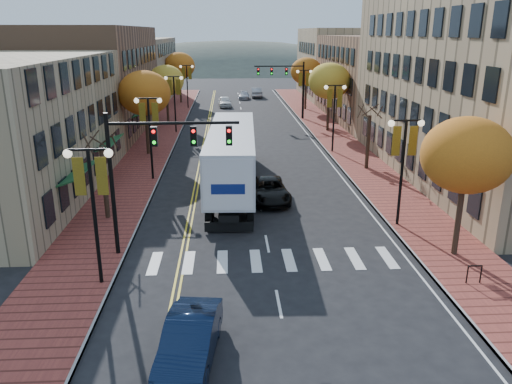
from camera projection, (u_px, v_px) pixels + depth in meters
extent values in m
plane|color=black|center=(274.00, 280.00, 22.00)|extent=(200.00, 200.00, 0.00)
cube|color=brown|center=(161.00, 135.00, 52.37)|extent=(4.00, 85.00, 0.15)
cube|color=brown|center=(330.00, 133.00, 53.36)|extent=(4.00, 85.00, 0.15)
cube|color=brown|center=(87.00, 80.00, 53.60)|extent=(12.00, 24.00, 11.00)
cube|color=#9E8966|center=(130.00, 70.00, 77.59)|extent=(12.00, 26.00, 9.50)
cube|color=#997F5B|center=(510.00, 75.00, 35.92)|extent=(15.00, 28.00, 15.00)
cube|color=brown|center=(393.00, 78.00, 61.40)|extent=(15.00, 24.00, 10.00)
cube|color=#9E8966|center=(351.00, 63.00, 82.15)|extent=(15.00, 20.00, 11.00)
cylinder|color=#382619|center=(105.00, 183.00, 28.42)|extent=(0.28, 0.28, 4.20)
cylinder|color=#382619|center=(147.00, 126.00, 43.52)|extent=(0.28, 0.28, 4.90)
ellipsoid|color=orange|center=(144.00, 93.00, 42.64)|extent=(4.48, 4.48, 3.81)
cylinder|color=#382619|center=(167.00, 103.00, 58.78)|extent=(0.28, 0.28, 4.55)
ellipsoid|color=gold|center=(166.00, 80.00, 57.97)|extent=(4.16, 4.16, 3.54)
cylinder|color=#382619|center=(180.00, 85.00, 75.81)|extent=(0.28, 0.28, 5.04)
ellipsoid|color=orange|center=(179.00, 66.00, 74.91)|extent=(4.61, 4.61, 3.92)
cylinder|color=#382619|center=(460.00, 209.00, 23.65)|extent=(0.28, 0.28, 4.55)
ellipsoid|color=orange|center=(467.00, 155.00, 22.84)|extent=(4.16, 4.16, 3.54)
cylinder|color=#382619|center=(368.00, 142.00, 38.91)|extent=(0.28, 0.28, 4.20)
cylinder|color=#382619|center=(328.00, 108.00, 54.01)|extent=(0.28, 0.28, 4.90)
ellipsoid|color=gold|center=(329.00, 81.00, 53.13)|extent=(4.48, 4.48, 3.81)
cylinder|color=#382619|center=(306.00, 92.00, 69.24)|extent=(0.28, 0.28, 4.76)
ellipsoid|color=orange|center=(306.00, 71.00, 68.39)|extent=(4.35, 4.35, 3.70)
cylinder|color=black|center=(95.00, 220.00, 20.67)|extent=(0.16, 0.16, 6.00)
cylinder|color=black|center=(88.00, 150.00, 19.75)|extent=(1.60, 0.10, 0.10)
sphere|color=#FFF2CC|center=(68.00, 154.00, 19.75)|extent=(0.36, 0.36, 0.36)
sphere|color=#FFF2CC|center=(108.00, 153.00, 19.84)|extent=(0.36, 0.36, 0.36)
cube|color=gold|center=(79.00, 177.00, 20.07)|extent=(0.45, 0.03, 1.60)
cube|color=gold|center=(102.00, 176.00, 20.11)|extent=(0.45, 0.03, 1.60)
cylinder|color=black|center=(151.00, 140.00, 35.88)|extent=(0.16, 0.16, 6.00)
cylinder|color=black|center=(148.00, 98.00, 34.96)|extent=(1.60, 0.10, 0.10)
sphere|color=#FFF2CC|center=(136.00, 101.00, 34.96)|extent=(0.36, 0.36, 0.36)
sphere|color=#FFF2CC|center=(159.00, 100.00, 35.05)|extent=(0.36, 0.36, 0.36)
cube|color=gold|center=(142.00, 114.00, 35.27)|extent=(0.45, 0.03, 1.60)
cube|color=gold|center=(155.00, 114.00, 35.32)|extent=(0.45, 0.03, 1.60)
cylinder|color=black|center=(175.00, 105.00, 52.98)|extent=(0.16, 0.16, 6.00)
cylinder|color=black|center=(173.00, 77.00, 52.06)|extent=(1.60, 0.10, 0.10)
sphere|color=#FFF2CC|center=(166.00, 78.00, 52.07)|extent=(0.36, 0.36, 0.36)
sphere|color=#FFF2CC|center=(181.00, 78.00, 52.15)|extent=(0.36, 0.36, 0.36)
cube|color=gold|center=(170.00, 87.00, 52.38)|extent=(0.45, 0.03, 1.60)
cube|color=gold|center=(178.00, 87.00, 52.43)|extent=(0.45, 0.03, 1.60)
cylinder|color=black|center=(187.00, 87.00, 70.09)|extent=(0.16, 0.16, 6.00)
cylinder|color=black|center=(186.00, 65.00, 69.17)|extent=(1.60, 0.10, 0.10)
sphere|color=#FFF2CC|center=(181.00, 67.00, 69.17)|extent=(0.36, 0.36, 0.36)
sphere|color=#FFF2CC|center=(192.00, 67.00, 69.26)|extent=(0.36, 0.36, 0.36)
cube|color=gold|center=(183.00, 74.00, 69.48)|extent=(0.45, 0.03, 1.60)
cube|color=gold|center=(190.00, 74.00, 69.53)|extent=(0.45, 0.03, 1.60)
cylinder|color=black|center=(402.00, 175.00, 27.19)|extent=(0.16, 0.16, 6.00)
cylinder|color=black|center=(407.00, 120.00, 26.28)|extent=(1.60, 0.10, 0.10)
sphere|color=#FFF2CC|center=(391.00, 123.00, 26.28)|extent=(0.36, 0.36, 0.36)
sphere|color=#FFF2CC|center=(421.00, 123.00, 26.37)|extent=(0.36, 0.36, 0.36)
cube|color=gold|center=(396.00, 141.00, 26.59)|extent=(0.45, 0.03, 1.60)
cube|color=gold|center=(413.00, 141.00, 26.64)|extent=(0.45, 0.03, 1.60)
cylinder|color=black|center=(334.00, 120.00, 44.30)|extent=(0.16, 0.16, 6.00)
cylinder|color=black|center=(335.00, 85.00, 43.38)|extent=(1.60, 0.10, 0.10)
sphere|color=#FFF2CC|center=(326.00, 87.00, 43.38)|extent=(0.36, 0.36, 0.36)
sphere|color=#FFF2CC|center=(344.00, 87.00, 43.47)|extent=(0.36, 0.36, 0.36)
cube|color=gold|center=(330.00, 98.00, 43.69)|extent=(0.45, 0.03, 1.60)
cube|color=gold|center=(340.00, 98.00, 43.74)|extent=(0.45, 0.03, 1.60)
cylinder|color=black|center=(304.00, 95.00, 61.41)|extent=(0.16, 0.16, 6.00)
cylinder|color=black|center=(304.00, 70.00, 60.49)|extent=(1.60, 0.10, 0.10)
sphere|color=#FFF2CC|center=(298.00, 72.00, 60.49)|extent=(0.36, 0.36, 0.36)
sphere|color=#FFF2CC|center=(311.00, 72.00, 60.58)|extent=(0.36, 0.36, 0.36)
cube|color=gold|center=(300.00, 80.00, 60.80)|extent=(0.45, 0.03, 1.60)
cube|color=gold|center=(308.00, 80.00, 60.85)|extent=(0.45, 0.03, 1.60)
cylinder|color=black|center=(112.00, 187.00, 23.38)|extent=(0.20, 0.20, 7.00)
cylinder|color=black|center=(173.00, 123.00, 22.62)|extent=(6.00, 0.14, 0.14)
cube|color=black|center=(154.00, 136.00, 22.75)|extent=(0.30, 0.25, 0.90)
sphere|color=#FF0C0C|center=(153.00, 132.00, 22.55)|extent=(0.16, 0.16, 0.16)
cube|color=black|center=(194.00, 136.00, 22.85)|extent=(0.30, 0.25, 0.90)
sphere|color=#FF0C0C|center=(193.00, 131.00, 22.64)|extent=(0.16, 0.16, 0.16)
cube|color=black|center=(229.00, 136.00, 22.94)|extent=(0.30, 0.25, 0.90)
sphere|color=#FF0C0C|center=(229.00, 131.00, 22.73)|extent=(0.16, 0.16, 0.16)
cylinder|color=black|center=(303.00, 91.00, 61.25)|extent=(0.20, 0.20, 7.00)
cylinder|color=black|center=(279.00, 66.00, 60.16)|extent=(6.00, 0.14, 0.14)
cube|color=black|center=(286.00, 71.00, 60.40)|extent=(0.30, 0.25, 0.90)
sphere|color=#FF0C0C|center=(287.00, 69.00, 60.19)|extent=(0.16, 0.16, 0.16)
cube|color=black|center=(272.00, 71.00, 60.30)|extent=(0.30, 0.25, 0.90)
sphere|color=#FF0C0C|center=(272.00, 69.00, 60.09)|extent=(0.16, 0.16, 0.16)
cube|color=black|center=(258.00, 71.00, 60.21)|extent=(0.30, 0.25, 0.90)
sphere|color=#FF0C0C|center=(258.00, 69.00, 60.00)|extent=(0.16, 0.16, 0.16)
cube|color=black|center=(232.00, 181.00, 33.35)|extent=(1.67, 14.42, 0.39)
cube|color=silver|center=(232.00, 153.00, 32.76)|extent=(3.44, 14.49, 3.10)
cube|color=black|center=(235.00, 140.00, 41.50)|extent=(2.89, 3.43, 2.77)
cylinder|color=black|center=(209.00, 217.00, 27.97)|extent=(0.43, 1.12, 1.11)
cylinder|color=black|center=(250.00, 217.00, 28.01)|extent=(0.43, 1.12, 1.11)
cylinder|color=black|center=(211.00, 209.00, 29.24)|extent=(0.43, 1.12, 1.11)
cylinder|color=black|center=(250.00, 209.00, 29.28)|extent=(0.43, 1.12, 1.11)
cylinder|color=black|center=(221.00, 159.00, 40.61)|extent=(0.43, 1.12, 1.11)
cylinder|color=black|center=(249.00, 159.00, 40.65)|extent=(0.43, 1.12, 1.11)
cylinder|color=black|center=(222.00, 152.00, 42.93)|extent=(0.43, 1.12, 1.11)
cylinder|color=black|center=(249.00, 152.00, 42.97)|extent=(0.43, 1.12, 1.11)
imported|color=black|center=(190.00, 340.00, 16.44)|extent=(2.15, 4.76, 1.52)
imported|color=black|center=(269.00, 190.00, 32.22)|extent=(2.72, 5.29, 1.43)
imported|color=white|center=(225.00, 102.00, 72.72)|extent=(2.09, 4.51, 1.50)
imported|color=#B4B4BC|center=(244.00, 95.00, 81.28)|extent=(1.92, 4.18, 1.18)
imported|color=#9E9EA6|center=(256.00, 92.00, 83.33)|extent=(1.74, 4.88, 1.60)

